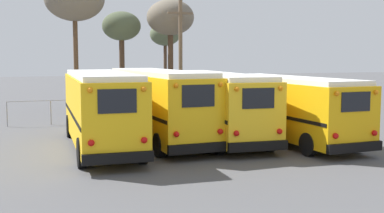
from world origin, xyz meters
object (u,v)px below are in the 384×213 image
school_bus_0 (100,107)px  school_bus_1 (158,103)px  school_bus_2 (214,103)px  school_bus_3 (287,106)px  utility_pole (181,54)px  bare_tree_0 (165,35)px  bare_tree_1 (170,19)px  bare_tree_3 (121,28)px

school_bus_0 → school_bus_1: school_bus_1 is taller
school_bus_2 → school_bus_3: 3.48m
school_bus_2 → school_bus_0: bearing=-168.4°
school_bus_0 → utility_pole: (7.20, 11.48, 2.30)m
school_bus_0 → bare_tree_0: 22.62m
school_bus_2 → bare_tree_0: bearing=81.1°
school_bus_3 → utility_pole: 12.67m
school_bus_2 → bare_tree_0: 20.01m
school_bus_3 → utility_pole: bearing=95.7°
utility_pole → bare_tree_0: size_ratio=1.14×
bare_tree_1 → utility_pole: bearing=-89.3°
bare_tree_1 → bare_tree_3: bare_tree_1 is taller
school_bus_1 → utility_pole: size_ratio=1.28×
school_bus_2 → bare_tree_1: 13.69m
school_bus_2 → school_bus_3: bearing=-36.0°
school_bus_2 → bare_tree_0: bare_tree_0 is taller
utility_pole → bare_tree_0: (1.46, 9.03, 1.68)m
bare_tree_0 → bare_tree_3: bare_tree_3 is taller
bare_tree_1 → bare_tree_3: bearing=151.5°
school_bus_2 → bare_tree_1: bare_tree_1 is taller
school_bus_1 → bare_tree_3: bearing=85.7°
school_bus_3 → bare_tree_0: size_ratio=1.38×
school_bus_2 → utility_pole: size_ratio=1.39×
bare_tree_1 → bare_tree_3: 3.77m
school_bus_0 → school_bus_1: size_ratio=0.97×
school_bus_2 → school_bus_3: (2.81, -2.05, -0.07)m
school_bus_1 → bare_tree_3: bare_tree_3 is taller
school_bus_0 → bare_tree_1: (7.18, 13.82, 4.87)m
school_bus_1 → bare_tree_0: 20.65m
utility_pole → school_bus_1: bearing=-113.0°
school_bus_1 → school_bus_2: size_ratio=0.92×
school_bus_0 → bare_tree_0: bare_tree_0 is taller
bare_tree_0 → school_bus_2: bearing=-98.9°
school_bus_3 → bare_tree_3: (-4.53, 16.49, 4.40)m
school_bus_2 → utility_pole: utility_pole is taller
school_bus_0 → bare_tree_1: bearing=62.6°
utility_pole → bare_tree_1: 3.47m
school_bus_0 → bare_tree_3: bearing=75.9°
utility_pole → school_bus_3: bearing=-84.3°
school_bus_3 → bare_tree_1: bare_tree_1 is taller
school_bus_3 → bare_tree_0: (0.23, 21.40, 4.13)m
school_bus_3 → bare_tree_0: bearing=89.4°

